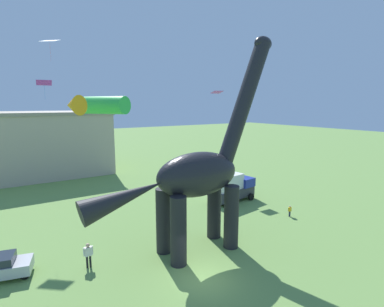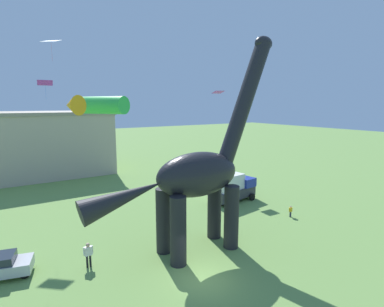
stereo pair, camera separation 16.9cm
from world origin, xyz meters
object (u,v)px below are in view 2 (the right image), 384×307
dinosaur_sculpture (197,174)px  kite_mid_right (94,105)px  person_near_flyer (291,210)px  parked_box_truck (232,187)px  person_far_spectator (88,252)px  kite_far_left (218,92)px  kite_drifting (51,41)px  kite_near_high (45,83)px

dinosaur_sculpture → kite_mid_right: 9.66m
person_near_flyer → kite_mid_right: kite_mid_right is taller
dinosaur_sculpture → person_near_flyer: bearing=34.1°
person_near_flyer → parked_box_truck: bearing=-81.8°
dinosaur_sculpture → person_far_spectator: size_ratio=9.36×
person_near_flyer → kite_far_left: bearing=-101.6°
kite_far_left → dinosaur_sculpture: bearing=-131.8°
parked_box_truck → person_far_spectator: size_ratio=3.34×
dinosaur_sculpture → kite_drifting: size_ratio=7.21×
parked_box_truck → person_near_flyer: parked_box_truck is taller
kite_near_high → kite_far_left: size_ratio=1.00×
parked_box_truck → kite_drifting: (-16.50, 10.23, 15.90)m
dinosaur_sculpture → kite_near_high: size_ratio=10.56×
kite_drifting → kite_mid_right: (-1.14, -20.24, -6.59)m
person_near_flyer → kite_far_left: (1.46, 13.88, 11.94)m
parked_box_truck → kite_mid_right: bearing=-158.0°
parked_box_truck → dinosaur_sculpture: bearing=-150.3°
kite_near_high → kite_drifting: bearing=76.7°
parked_box_truck → kite_near_high: kite_near_high is taller
kite_drifting → person_near_flyer: bearing=-43.2°
person_far_spectator → kite_drifting: (0.91, 15.78, 16.49)m
dinosaur_sculpture → person_far_spectator: bearing=-163.0°
dinosaur_sculpture → parked_box_truck: bearing=68.4°
kite_far_left → kite_drifting: bearing=170.7°
parked_box_truck → person_near_flyer: bearing=-83.8°
kite_mid_right → kite_drifting: bearing=86.8°
kite_far_left → kite_mid_right: kite_far_left is taller
person_near_flyer → kite_drifting: (-18.18, 17.09, 16.87)m
dinosaur_sculpture → kite_far_left: bearing=79.3°
person_far_spectator → kite_far_left: 26.72m
parked_box_truck → kite_near_high: 21.55m
kite_drifting → kite_far_left: bearing=-9.3°
person_far_spectator → kite_drifting: bearing=65.3°
kite_drifting → kite_mid_right: 21.32m
person_far_spectator → kite_mid_right: kite_mid_right is taller
person_far_spectator → kite_near_high: bearing=74.6°
dinosaur_sculpture → kite_drifting: (-6.70, 17.69, 11.64)m
kite_near_high → kite_drifting: size_ratio=0.68×
person_far_spectator → dinosaur_sculpture: bearing=-35.5°
person_near_flyer → kite_drifting: bearing=-48.8°
kite_near_high → kite_drifting: (1.78, 7.52, 4.79)m
parked_box_truck → kite_near_high: (-18.27, 2.71, 11.11)m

